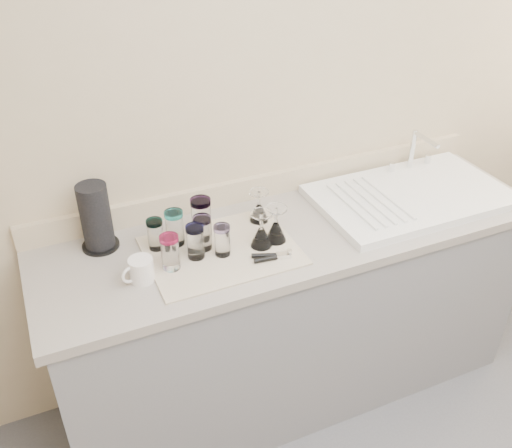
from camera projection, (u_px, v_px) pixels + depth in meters
name	position (u px, v px, depth m)	size (l,w,h in m)	color
counter_unit	(292.00, 313.00, 2.51)	(2.06, 0.62, 0.90)	slate
sink_unit	(411.00, 195.00, 2.44)	(0.82, 0.50, 0.22)	white
dish_towel	(221.00, 251.00, 2.13)	(0.55, 0.42, 0.01)	beige
tumbler_teal	(155.00, 234.00, 2.10)	(0.06, 0.06, 0.12)	white
tumbler_cyan	(175.00, 228.00, 2.12)	(0.07, 0.07, 0.14)	white
tumbler_purple	(201.00, 217.00, 2.17)	(0.08, 0.08, 0.16)	white
tumbler_magenta	(170.00, 252.00, 2.00)	(0.07, 0.07, 0.13)	white
tumbler_blue	(195.00, 241.00, 2.05)	(0.07, 0.07, 0.13)	white
tumbler_lavender	(222.00, 240.00, 2.07)	(0.06, 0.06, 0.12)	white
tumbler_extra	(203.00, 233.00, 2.10)	(0.07, 0.07, 0.14)	white
goblet_back_right	(259.00, 211.00, 2.27)	(0.08, 0.08, 0.13)	white
goblet_front_left	(261.00, 235.00, 2.12)	(0.08, 0.08, 0.15)	white
goblet_front_right	(276.00, 229.00, 2.15)	(0.08, 0.08, 0.15)	white
can_opener	(272.00, 257.00, 2.08)	(0.14, 0.07, 0.02)	silver
white_mug	(141.00, 270.00, 1.96)	(0.13, 0.11, 0.09)	silver
paper_towel_roll	(96.00, 218.00, 2.09)	(0.14, 0.14, 0.26)	black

